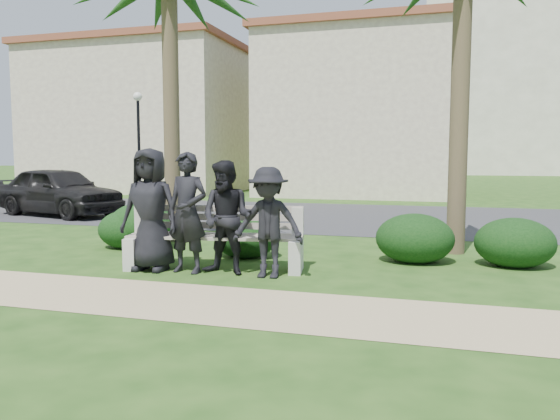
# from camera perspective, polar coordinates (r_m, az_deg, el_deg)

# --- Properties ---
(ground) EXTENTS (160.00, 160.00, 0.00)m
(ground) POSITION_cam_1_polar(r_m,az_deg,el_deg) (8.24, -3.21, -6.45)
(ground) COLOR #1F4413
(ground) RESTS_ON ground
(footpath) EXTENTS (30.00, 1.60, 0.01)m
(footpath) POSITION_cam_1_polar(r_m,az_deg,el_deg) (6.62, -8.53, -9.51)
(footpath) COLOR tan
(footpath) RESTS_ON ground
(asphalt_street) EXTENTS (160.00, 8.00, 0.01)m
(asphalt_street) POSITION_cam_1_polar(r_m,az_deg,el_deg) (15.92, 6.53, -0.64)
(asphalt_street) COLOR #2D2D30
(asphalt_street) RESTS_ON ground
(stucco_bldg_left) EXTENTS (10.40, 8.40, 7.30)m
(stucco_bldg_left) POSITION_cam_1_polar(r_m,az_deg,el_deg) (29.58, -13.60, 9.21)
(stucco_bldg_left) COLOR tan
(stucco_bldg_left) RESTS_ON ground
(stucco_bldg_right) EXTENTS (8.40, 8.40, 7.30)m
(stucco_bldg_right) POSITION_cam_1_polar(r_m,az_deg,el_deg) (25.93, 8.29, 9.84)
(stucco_bldg_right) COLOR tan
(stucco_bldg_right) RESTS_ON ground
(street_lamp) EXTENTS (0.36, 0.36, 4.29)m
(street_lamp) POSITION_cam_1_polar(r_m,az_deg,el_deg) (22.86, -14.57, 8.49)
(street_lamp) COLOR black
(street_lamp) RESTS_ON ground
(park_bench) EXTENTS (2.78, 1.06, 0.94)m
(park_bench) POSITION_cam_1_polar(r_m,az_deg,el_deg) (8.40, -6.75, -3.32)
(park_bench) COLOR #ADA191
(park_bench) RESTS_ON ground
(man_a) EXTENTS (0.93, 0.62, 1.85)m
(man_a) POSITION_cam_1_polar(r_m,az_deg,el_deg) (8.44, -13.38, 0.04)
(man_a) COLOR black
(man_a) RESTS_ON ground
(man_b) EXTENTS (0.70, 0.50, 1.79)m
(man_b) POSITION_cam_1_polar(r_m,az_deg,el_deg) (8.16, -9.66, -0.27)
(man_b) COLOR black
(man_b) RESTS_ON ground
(man_c) EXTENTS (0.88, 0.73, 1.67)m
(man_c) POSITION_cam_1_polar(r_m,az_deg,el_deg) (7.97, -5.58, -0.81)
(man_c) COLOR black
(man_c) RESTS_ON ground
(man_d) EXTENTS (1.04, 0.62, 1.58)m
(man_d) POSITION_cam_1_polar(r_m,az_deg,el_deg) (7.72, -1.25, -1.33)
(man_d) COLOR black
(man_d) RESTS_ON ground
(hedge_a) EXTENTS (1.13, 0.93, 0.74)m
(hedge_a) POSITION_cam_1_polar(r_m,az_deg,el_deg) (10.69, -15.66, -1.87)
(hedge_a) COLOR black
(hedge_a) RESTS_ON ground
(hedge_b) EXTENTS (1.35, 1.12, 0.88)m
(hedge_b) POSITION_cam_1_polar(r_m,az_deg,el_deg) (10.67, -14.16, -1.45)
(hedge_b) COLOR black
(hedge_b) RESTS_ON ground
(hedge_c) EXTENTS (1.10, 0.91, 0.72)m
(hedge_c) POSITION_cam_1_polar(r_m,az_deg,el_deg) (9.37, -3.66, -2.76)
(hedge_c) COLOR black
(hedge_c) RESTS_ON ground
(hedge_e) EXTENTS (1.26, 1.04, 0.82)m
(hedge_e) POSITION_cam_1_polar(r_m,az_deg,el_deg) (9.17, 13.89, -2.76)
(hedge_e) COLOR black
(hedge_e) RESTS_ON ground
(hedge_f) EXTENTS (1.22, 1.01, 0.80)m
(hedge_f) POSITION_cam_1_polar(r_m,az_deg,el_deg) (9.30, 23.33, -3.03)
(hedge_f) COLOR black
(hedge_f) RESTS_ON ground
(car_a) EXTENTS (4.51, 2.74, 1.44)m
(car_a) POSITION_cam_1_polar(r_m,az_deg,el_deg) (17.19, -22.09, 1.84)
(car_a) COLOR black
(car_a) RESTS_ON ground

